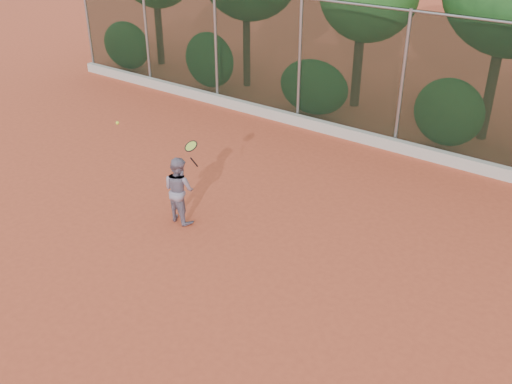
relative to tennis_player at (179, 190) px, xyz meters
The scene contains 6 objects.
ground 2.27m from the tennis_player, 27.85° to the right, with size 80.00×80.00×0.00m, color #C64E2E.
concrete_curb 6.14m from the tennis_player, 71.81° to the left, with size 24.00×0.20×0.30m, color #BBB7AE.
tennis_player is the anchor object (origin of this frame).
chainlink_fence 6.40m from the tennis_player, 72.32° to the left, with size 24.09×0.09×3.50m.
tennis_racket 1.11m from the tennis_player, ahead, with size 0.30×0.29×0.55m.
tennis_ball_in_flight 1.83m from the tennis_player, behind, with size 0.07×0.07×0.07m.
Camera 1 is at (5.28, -6.05, 5.95)m, focal length 40.00 mm.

